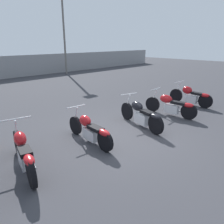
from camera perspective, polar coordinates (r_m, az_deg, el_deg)
The scene contains 7 objects.
ground_plane at distance 6.80m, azimuth 2.47°, elevation -5.96°, with size 60.00×60.00×0.00m, color #38383D.
light_pole_left at distance 20.23m, azimuth -12.53°, elevation 21.01°, with size 0.70×0.35×6.65m.
motorcycle_slot_1 at distance 5.26m, azimuth -22.15°, elevation -9.70°, with size 0.85×2.12×1.00m.
motorcycle_slot_2 at distance 6.18m, azimuth -5.76°, elevation -4.62°, with size 0.63×2.04×0.93m.
motorcycle_slot_3 at distance 7.36m, azimuth 7.60°, elevation -0.65°, with size 0.87×2.15×1.00m.
motorcycle_slot_4 at distance 8.71m, azimuth 15.17°, elevation 1.71°, with size 0.67×2.13×0.97m.
motorcycle_slot_5 at distance 10.48m, azimuth 19.94°, elevation 4.00°, with size 0.72×2.06×0.99m.
Camera 1 is at (-4.66, -4.12, 2.75)m, focal length 35.00 mm.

